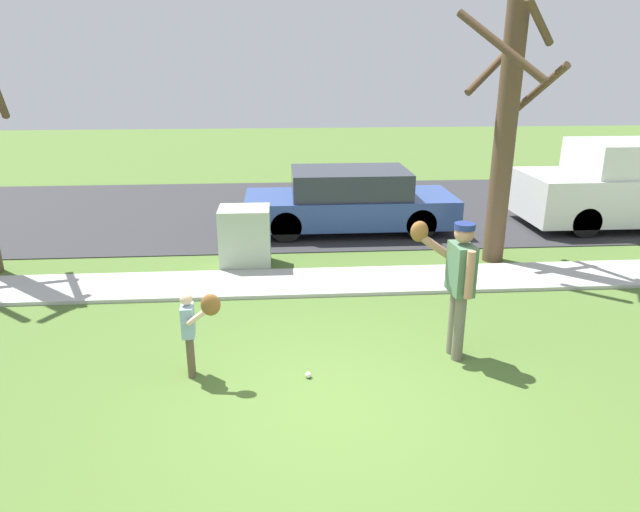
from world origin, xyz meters
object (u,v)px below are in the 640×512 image
object	(u,v)px
utility_cabinet	(245,237)
parked_wagon_blue	(349,201)
person_child	(194,322)
person_adult	(457,275)
baseball	(308,375)
street_tree_near	(506,125)
parked_van_white	(636,186)

from	to	relation	value
utility_cabinet	parked_wagon_blue	world-z (taller)	parked_wagon_blue
person_child	utility_cabinet	xyz separation A→B (m)	(0.37, 3.83, -0.16)
person_adult	utility_cabinet	bearing A→B (deg)	-56.47
person_child	parked_wagon_blue	size ratio (longest dim) A/B	0.24
parked_wagon_blue	utility_cabinet	bearing A→B (deg)	-135.16
baseball	utility_cabinet	size ratio (longest dim) A/B	0.07
street_tree_near	parked_wagon_blue	world-z (taller)	street_tree_near
baseball	utility_cabinet	world-z (taller)	utility_cabinet
street_tree_near	parked_wagon_blue	bearing A→B (deg)	138.13
baseball	parked_van_white	distance (m)	9.78
parked_wagon_blue	person_child	bearing A→B (deg)	-112.89
baseball	street_tree_near	xyz separation A→B (m)	(3.67, 3.92, 2.44)
person_child	baseball	size ratio (longest dim) A/B	14.68
person_adult	parked_van_white	bearing A→B (deg)	-139.98
baseball	parked_van_white	bearing A→B (deg)	38.33
person_child	utility_cabinet	distance (m)	3.86
utility_cabinet	person_child	bearing A→B (deg)	-95.56
person_adult	parked_wagon_blue	world-z (taller)	person_adult
person_adult	street_tree_near	world-z (taller)	street_tree_near
utility_cabinet	parked_wagon_blue	xyz separation A→B (m)	(2.15, 2.14, 0.12)
street_tree_near	parked_wagon_blue	distance (m)	3.75
street_tree_near	person_child	bearing A→B (deg)	-142.66
baseball	parked_van_white	size ratio (longest dim) A/B	0.01
parked_wagon_blue	person_adult	bearing A→B (deg)	-84.06
street_tree_near	parked_van_white	size ratio (longest dim) A/B	0.93
baseball	parked_wagon_blue	world-z (taller)	parked_wagon_blue
baseball	utility_cabinet	distance (m)	4.10
baseball	parked_wagon_blue	xyz separation A→B (m)	(1.23, 6.10, 0.62)
person_child	baseball	distance (m)	1.46
baseball	person_child	bearing A→B (deg)	174.15
utility_cabinet	person_adult	bearing A→B (deg)	-52.42
person_child	street_tree_near	bearing A→B (deg)	33.29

